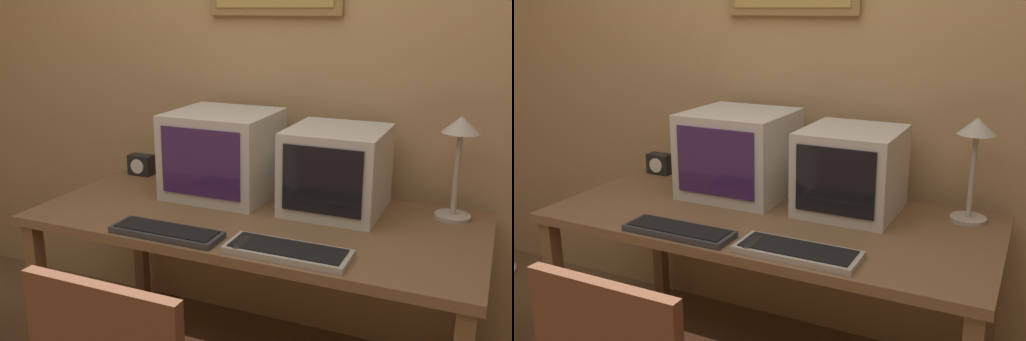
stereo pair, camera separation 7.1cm
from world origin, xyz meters
The scene contains 9 objects.
wall_back centered at (0.00, 1.48, 1.30)m, with size 8.00×0.08×2.60m.
desk centered at (0.00, 0.99, 0.65)m, with size 1.71×0.79×0.72m.
monitor_left centered at (-0.23, 1.18, 0.90)m, with size 0.42×0.41×0.36m.
monitor_right centered at (0.26, 1.17, 0.89)m, with size 0.37×0.39×0.33m.
keyboard_main centered at (-0.20, 0.67, 0.74)m, with size 0.41×0.13×0.03m.
keyboard_side centered at (0.24, 0.69, 0.74)m, with size 0.41×0.16×0.03m.
mouse_near_keyboard centered at (0.09, 0.68, 0.74)m, with size 0.07×0.12×0.03m.
desk_clock centered at (-0.73, 1.28, 0.77)m, with size 0.12×0.07×0.10m.
desk_lamp centered at (0.70, 1.26, 1.01)m, with size 0.14×0.14×0.39m.
Camera 1 is at (0.84, -0.91, 1.49)m, focal length 40.00 mm.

